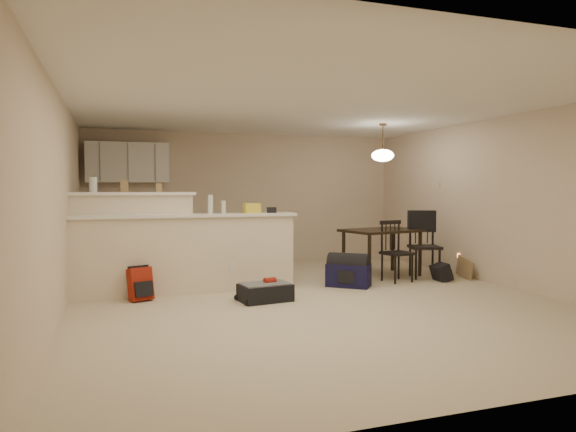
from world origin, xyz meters
name	(u,v)px	position (x,y,z in m)	size (l,w,h in m)	color
room	(313,203)	(0.00, 0.00, 1.25)	(7.00, 7.02, 2.50)	beige
breakfast_bar	(167,249)	(-1.76, 0.98, 0.61)	(3.08, 0.58, 1.39)	beige
upper_cabinets	(128,163)	(-2.20, 3.32, 1.90)	(1.40, 0.34, 0.70)	white
kitchen_counter	(141,245)	(-2.00, 3.19, 0.45)	(1.80, 0.60, 0.90)	white
thermostat	(438,185)	(2.98, 1.55, 1.50)	(0.02, 0.12, 0.12)	beige
jar	(93,185)	(-2.70, 1.12, 1.49)	(0.10, 0.10, 0.20)	silver
cereal_box	(124,186)	(-2.30, 1.12, 1.47)	(0.10, 0.07, 0.16)	olive
small_box	(159,188)	(-1.85, 1.12, 1.45)	(0.08, 0.06, 0.12)	olive
bottle_a	(210,204)	(-1.17, 0.90, 1.22)	(0.07, 0.07, 0.26)	silver
bottle_b	(224,207)	(-0.99, 0.90, 1.18)	(0.06, 0.06, 0.18)	silver
bag_lump	(252,208)	(-0.58, 0.90, 1.16)	(0.22, 0.18, 0.14)	olive
pouch	(272,210)	(-0.28, 0.90, 1.13)	(0.12, 0.10, 0.08)	olive
dining_table	(382,235)	(1.73, 1.28, 0.68)	(1.38, 1.06, 0.77)	black
pendant_lamp	(383,155)	(1.73, 1.28, 1.99)	(0.36, 0.36, 0.62)	brown
dining_chair_near	(397,251)	(1.69, 0.73, 0.47)	(0.41, 0.39, 0.94)	black
dining_chair_far	(425,245)	(2.30, 0.90, 0.53)	(0.46, 0.44, 1.06)	black
suitcase	(265,293)	(-0.62, 0.07, 0.11)	(0.64, 0.41, 0.22)	black
red_backpack	(140,284)	(-2.14, 0.61, 0.21)	(0.28, 0.18, 0.42)	maroon
navy_duffel	(348,275)	(0.81, 0.61, 0.17)	(0.62, 0.34, 0.34)	#131136
black_daypack	(441,273)	(2.38, 0.56, 0.13)	(0.29, 0.21, 0.26)	black
cardboard_sheet	(465,269)	(2.85, 0.61, 0.16)	(0.43, 0.02, 0.33)	olive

